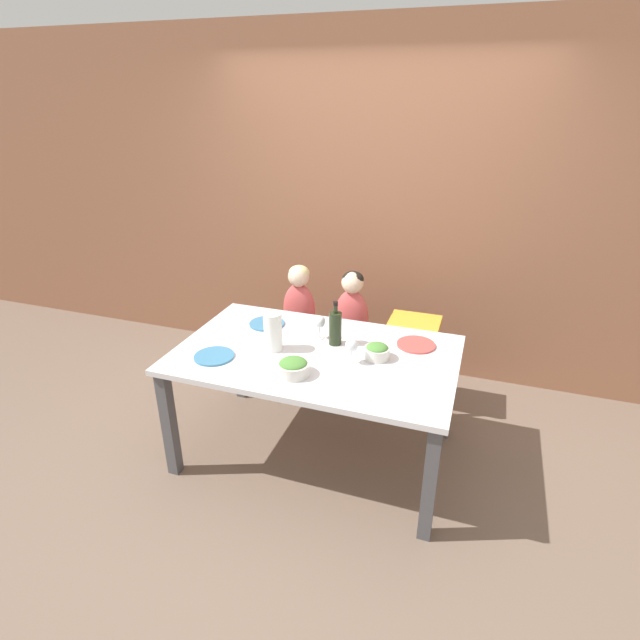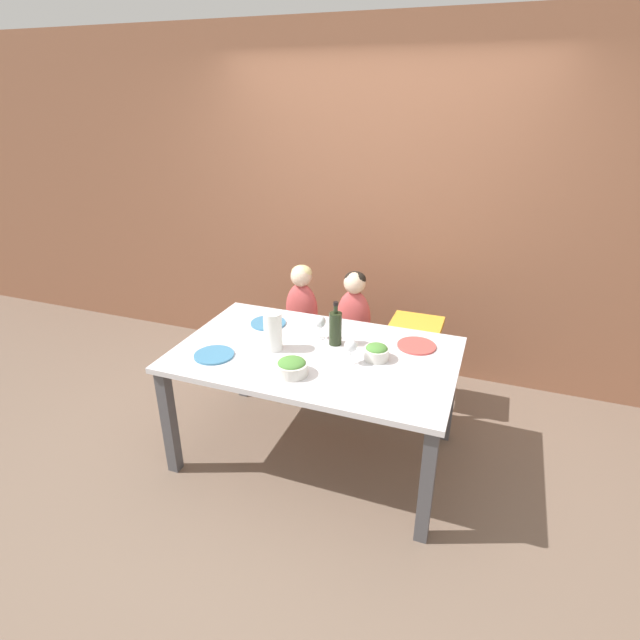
{
  "view_description": "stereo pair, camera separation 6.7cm",
  "coord_description": "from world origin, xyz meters",
  "px_view_note": "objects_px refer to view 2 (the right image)",
  "views": [
    {
      "loc": [
        0.89,
        -2.51,
        2.19
      ],
      "look_at": [
        0.0,
        0.08,
        0.94
      ],
      "focal_mm": 28.0,
      "sensor_mm": 36.0,
      "label": 1
    },
    {
      "loc": [
        0.95,
        -2.49,
        2.19
      ],
      "look_at": [
        0.0,
        0.08,
        0.94
      ],
      "focal_mm": 28.0,
      "sensor_mm": 36.0,
      "label": 2
    }
  ],
  "objects_px": {
    "paper_towel_roll": "(273,331)",
    "dinner_plate_back_right": "(417,346)",
    "dinner_plate_back_left": "(268,323)",
    "person_child_left": "(302,300)",
    "wine_glass_near": "(351,346)",
    "wine_glass_far": "(320,322)",
    "salad_bowl_large": "(292,367)",
    "wine_bottle": "(335,328)",
    "chair_far_center": "(353,351)",
    "chair_far_left": "(302,343)",
    "person_child_center": "(354,307)",
    "chair_right_highchair": "(415,341)",
    "salad_bowl_small": "(376,352)",
    "dinner_plate_front_left": "(214,355)"
  },
  "relations": [
    {
      "from": "paper_towel_roll",
      "to": "dinner_plate_back_right",
      "type": "distance_m",
      "value": 0.89
    },
    {
      "from": "dinner_plate_back_left",
      "to": "person_child_left",
      "type": "bearing_deg",
      "value": 85.13
    },
    {
      "from": "wine_glass_near",
      "to": "wine_glass_far",
      "type": "distance_m",
      "value": 0.37
    },
    {
      "from": "salad_bowl_large",
      "to": "person_child_left",
      "type": "bearing_deg",
      "value": 109.52
    },
    {
      "from": "wine_bottle",
      "to": "salad_bowl_large",
      "type": "height_order",
      "value": "wine_bottle"
    },
    {
      "from": "chair_far_center",
      "to": "person_child_left",
      "type": "distance_m",
      "value": 0.56
    },
    {
      "from": "wine_glass_near",
      "to": "chair_far_left",
      "type": "bearing_deg",
      "value": 128.14
    },
    {
      "from": "person_child_center",
      "to": "wine_glass_far",
      "type": "relative_size",
      "value": 3.64
    },
    {
      "from": "wine_glass_far",
      "to": "chair_far_left",
      "type": "bearing_deg",
      "value": 122.28
    },
    {
      "from": "chair_right_highchair",
      "to": "salad_bowl_small",
      "type": "relative_size",
      "value": 4.66
    },
    {
      "from": "chair_far_left",
      "to": "dinner_plate_back_left",
      "type": "bearing_deg",
      "value": -94.88
    },
    {
      "from": "chair_right_highchair",
      "to": "dinner_plate_front_left",
      "type": "xyz_separation_m",
      "value": [
        -1.03,
        -1.01,
        0.21
      ]
    },
    {
      "from": "wine_bottle",
      "to": "chair_far_center",
      "type": "bearing_deg",
      "value": 95.93
    },
    {
      "from": "paper_towel_roll",
      "to": "chair_far_center",
      "type": "bearing_deg",
      "value": 71.7
    },
    {
      "from": "chair_right_highchair",
      "to": "wine_glass_far",
      "type": "relative_size",
      "value": 4.5
    },
    {
      "from": "salad_bowl_small",
      "to": "dinner_plate_back_right",
      "type": "xyz_separation_m",
      "value": [
        0.2,
        0.24,
        -0.04
      ]
    },
    {
      "from": "person_child_center",
      "to": "chair_far_center",
      "type": "bearing_deg",
      "value": -90.0
    },
    {
      "from": "person_child_left",
      "to": "dinner_plate_back_left",
      "type": "height_order",
      "value": "person_child_left"
    },
    {
      "from": "dinner_plate_back_right",
      "to": "chair_right_highchair",
      "type": "bearing_deg",
      "value": 99.8
    },
    {
      "from": "wine_glass_far",
      "to": "dinner_plate_front_left",
      "type": "distance_m",
      "value": 0.68
    },
    {
      "from": "chair_right_highchair",
      "to": "person_child_left",
      "type": "relative_size",
      "value": 1.24
    },
    {
      "from": "person_child_left",
      "to": "dinner_plate_back_right",
      "type": "bearing_deg",
      "value": -26.29
    },
    {
      "from": "person_child_left",
      "to": "person_child_center",
      "type": "xyz_separation_m",
      "value": [
        0.42,
        0.0,
        0.0
      ]
    },
    {
      "from": "wine_bottle",
      "to": "dinner_plate_back_right",
      "type": "relative_size",
      "value": 1.19
    },
    {
      "from": "salad_bowl_large",
      "to": "dinner_plate_back_left",
      "type": "distance_m",
      "value": 0.69
    },
    {
      "from": "salad_bowl_small",
      "to": "person_child_left",
      "type": "bearing_deg",
      "value": 137.1
    },
    {
      "from": "dinner_plate_back_right",
      "to": "chair_far_center",
      "type": "bearing_deg",
      "value": 139.05
    },
    {
      "from": "person_child_left",
      "to": "person_child_center",
      "type": "height_order",
      "value": "same"
    },
    {
      "from": "salad_bowl_small",
      "to": "chair_far_center",
      "type": "bearing_deg",
      "value": 116.3
    },
    {
      "from": "dinner_plate_back_left",
      "to": "dinner_plate_front_left",
      "type": "bearing_deg",
      "value": -101.49
    },
    {
      "from": "person_child_left",
      "to": "dinner_plate_back_left",
      "type": "relative_size",
      "value": 2.39
    },
    {
      "from": "person_child_left",
      "to": "wine_glass_far",
      "type": "bearing_deg",
      "value": -57.77
    },
    {
      "from": "dinner_plate_back_left",
      "to": "dinner_plate_back_right",
      "type": "relative_size",
      "value": 1.0
    },
    {
      "from": "dinner_plate_front_left",
      "to": "dinner_plate_back_right",
      "type": "xyz_separation_m",
      "value": [
        1.11,
        0.54,
        0.0
      ]
    },
    {
      "from": "chair_far_left",
      "to": "person_child_center",
      "type": "relative_size",
      "value": 0.79
    },
    {
      "from": "salad_bowl_small",
      "to": "dinner_plate_front_left",
      "type": "distance_m",
      "value": 0.97
    },
    {
      "from": "dinner_plate_back_left",
      "to": "dinner_plate_back_right",
      "type": "distance_m",
      "value": 1.01
    },
    {
      "from": "salad_bowl_large",
      "to": "chair_far_center",
      "type": "bearing_deg",
      "value": 87.52
    },
    {
      "from": "salad_bowl_large",
      "to": "dinner_plate_front_left",
      "type": "bearing_deg",
      "value": 176.6
    },
    {
      "from": "paper_towel_roll",
      "to": "dinner_plate_back_left",
      "type": "bearing_deg",
      "value": 120.95
    },
    {
      "from": "chair_right_highchair",
      "to": "paper_towel_roll",
      "type": "distance_m",
      "value": 1.14
    },
    {
      "from": "wine_glass_far",
      "to": "paper_towel_roll",
      "type": "bearing_deg",
      "value": -131.95
    },
    {
      "from": "dinner_plate_back_right",
      "to": "paper_towel_roll",
      "type": "bearing_deg",
      "value": -157.62
    },
    {
      "from": "chair_far_left",
      "to": "dinner_plate_front_left",
      "type": "relative_size",
      "value": 1.9
    },
    {
      "from": "person_child_center",
      "to": "salad_bowl_small",
      "type": "distance_m",
      "value": 0.8
    },
    {
      "from": "chair_right_highchair",
      "to": "paper_towel_roll",
      "type": "bearing_deg",
      "value": -132.13
    },
    {
      "from": "paper_towel_roll",
      "to": "salad_bowl_small",
      "type": "xyz_separation_m",
      "value": [
        0.62,
        0.1,
        -0.07
      ]
    },
    {
      "from": "paper_towel_roll",
      "to": "salad_bowl_large",
      "type": "height_order",
      "value": "paper_towel_roll"
    },
    {
      "from": "chair_far_left",
      "to": "dinner_plate_front_left",
      "type": "bearing_deg",
      "value": -98.3
    },
    {
      "from": "paper_towel_roll",
      "to": "wine_glass_far",
      "type": "relative_size",
      "value": 1.54
    }
  ]
}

